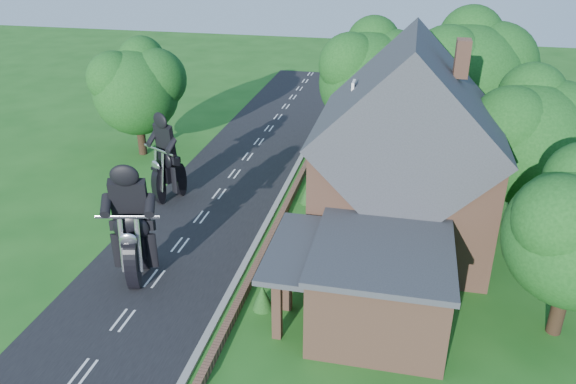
% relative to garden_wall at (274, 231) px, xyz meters
% --- Properties ---
extents(ground, '(120.00, 120.00, 0.00)m').
position_rel_garden_wall_xyz_m(ground, '(-4.30, -5.00, -0.20)').
color(ground, '#1C5818').
rests_on(ground, ground).
extents(road, '(7.00, 80.00, 0.02)m').
position_rel_garden_wall_xyz_m(road, '(-4.30, -5.00, -0.19)').
color(road, black).
rests_on(road, ground).
extents(kerb, '(0.30, 80.00, 0.12)m').
position_rel_garden_wall_xyz_m(kerb, '(-0.65, -5.00, -0.14)').
color(kerb, gray).
rests_on(kerb, ground).
extents(garden_wall, '(0.30, 22.00, 0.40)m').
position_rel_garden_wall_xyz_m(garden_wall, '(0.00, 0.00, 0.00)').
color(garden_wall, brown).
rests_on(garden_wall, ground).
extents(house, '(9.54, 8.64, 10.24)m').
position_rel_garden_wall_xyz_m(house, '(6.19, 1.00, 4.14)').
color(house, brown).
rests_on(house, ground).
extents(annex, '(7.05, 5.94, 3.44)m').
position_rel_garden_wall_xyz_m(annex, '(5.57, -5.80, 1.57)').
color(annex, brown).
rests_on(annex, ground).
extents(tree_house_right, '(6.51, 6.00, 8.40)m').
position_rel_garden_wall_xyz_m(tree_house_right, '(12.35, 3.62, 4.99)').
color(tree_house_right, black).
rests_on(tree_house_right, ground).
extents(tree_behind_house, '(7.81, 7.20, 10.08)m').
position_rel_garden_wall_xyz_m(tree_behind_house, '(9.88, 11.14, 6.03)').
color(tree_behind_house, black).
rests_on(tree_behind_house, ground).
extents(tree_behind_left, '(6.94, 6.40, 9.16)m').
position_rel_garden_wall_xyz_m(tree_behind_left, '(3.86, 12.13, 5.53)').
color(tree_behind_left, black).
rests_on(tree_behind_left, ground).
extents(tree_far_road, '(6.08, 5.60, 7.84)m').
position_rel_garden_wall_xyz_m(tree_far_road, '(-11.16, 9.11, 4.64)').
color(tree_far_road, black).
rests_on(tree_far_road, ground).
extents(shrub_a, '(0.90, 0.90, 1.10)m').
position_rel_garden_wall_xyz_m(shrub_a, '(1.00, -6.00, 0.35)').
color(shrub_a, '#143C13').
rests_on(shrub_a, ground).
extents(shrub_b, '(0.90, 0.90, 1.10)m').
position_rel_garden_wall_xyz_m(shrub_b, '(1.00, -3.50, 0.35)').
color(shrub_b, '#143C13').
rests_on(shrub_b, ground).
extents(shrub_c, '(0.90, 0.90, 1.10)m').
position_rel_garden_wall_xyz_m(shrub_c, '(1.00, -1.00, 0.35)').
color(shrub_c, '#143C13').
rests_on(shrub_c, ground).
extents(shrub_d, '(0.90, 0.90, 1.10)m').
position_rel_garden_wall_xyz_m(shrub_d, '(1.00, 4.00, 0.35)').
color(shrub_d, '#143C13').
rests_on(shrub_d, ground).
extents(shrub_e, '(0.90, 0.90, 1.10)m').
position_rel_garden_wall_xyz_m(shrub_e, '(1.00, 6.50, 0.35)').
color(shrub_e, '#143C13').
rests_on(shrub_e, ground).
extents(shrub_f, '(0.90, 0.90, 1.10)m').
position_rel_garden_wall_xyz_m(shrub_f, '(1.00, 9.00, 0.35)').
color(shrub_f, '#143C13').
rests_on(shrub_f, ground).
extents(motorcycle_lead, '(0.84, 1.87, 1.69)m').
position_rel_garden_wall_xyz_m(motorcycle_lead, '(-4.95, -5.13, 0.64)').
color(motorcycle_lead, black).
rests_on(motorcycle_lead, ground).
extents(motorcycle_follow, '(1.18, 1.69, 1.57)m').
position_rel_garden_wall_xyz_m(motorcycle_follow, '(-6.83, 2.74, 0.59)').
color(motorcycle_follow, black).
rests_on(motorcycle_follow, ground).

